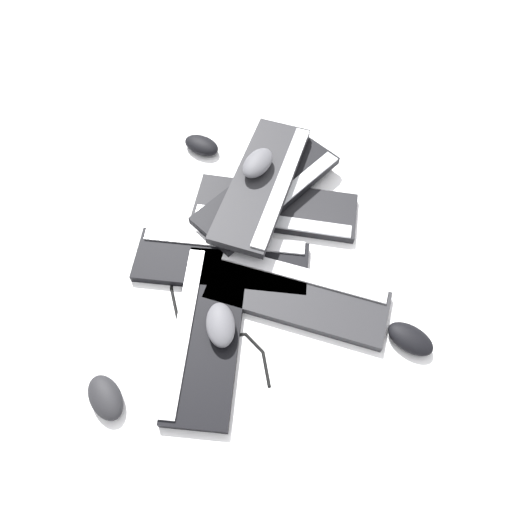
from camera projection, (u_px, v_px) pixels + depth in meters
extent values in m
plane|color=white|center=(239.00, 262.00, 1.18)|extent=(3.20, 3.20, 0.00)
cube|color=#232326|center=(297.00, 297.00, 1.12)|extent=(0.45, 0.19, 0.02)
cube|color=silver|center=(303.00, 275.00, 1.13)|extent=(0.42, 0.07, 0.01)
cube|color=black|center=(275.00, 208.00, 1.25)|extent=(0.46, 0.24, 0.02)
cube|color=#B2B5BA|center=(273.00, 221.00, 1.21)|extent=(0.42, 0.13, 0.01)
cube|color=black|center=(222.00, 262.00, 1.17)|extent=(0.46, 0.26, 0.02)
cube|color=silver|center=(224.00, 241.00, 1.18)|extent=(0.41, 0.15, 0.01)
cube|color=black|center=(208.00, 332.00, 1.07)|extent=(0.27, 0.46, 0.02)
cube|color=silver|center=(183.00, 327.00, 1.06)|extent=(0.16, 0.41, 0.01)
cube|color=black|center=(267.00, 189.00, 1.25)|extent=(0.31, 0.46, 0.02)
cube|color=#B2B5BA|center=(283.00, 197.00, 1.22)|extent=(0.19, 0.40, 0.01)
cube|color=#232326|center=(262.00, 183.00, 1.22)|extent=(0.18, 0.45, 0.02)
cube|color=silver|center=(282.00, 184.00, 1.20)|extent=(0.07, 0.42, 0.01)
ellipsoid|color=black|center=(106.00, 397.00, 0.99)|extent=(0.13, 0.12, 0.04)
ellipsoid|color=#4C4C51|center=(221.00, 325.00, 1.04)|extent=(0.11, 0.13, 0.04)
ellipsoid|color=#4C4C51|center=(258.00, 163.00, 1.21)|extent=(0.08, 0.12, 0.04)
ellipsoid|color=black|center=(410.00, 339.00, 1.05)|extent=(0.12, 0.09, 0.04)
ellipsoid|color=black|center=(202.00, 145.00, 1.36)|extent=(0.12, 0.08, 0.04)
cylinder|color=black|center=(266.00, 368.00, 1.03)|extent=(0.05, 0.07, 0.01)
cylinder|color=black|center=(254.00, 342.00, 1.07)|extent=(0.06, 0.03, 0.01)
cylinder|color=black|center=(232.00, 336.00, 1.07)|extent=(0.06, 0.04, 0.01)
cylinder|color=black|center=(199.00, 331.00, 1.08)|extent=(0.10, 0.01, 0.01)
cylinder|color=black|center=(175.00, 306.00, 1.11)|extent=(0.07, 0.09, 0.01)
cylinder|color=black|center=(173.00, 271.00, 1.16)|extent=(0.04, 0.09, 0.01)
cylinder|color=black|center=(194.00, 248.00, 1.20)|extent=(0.07, 0.08, 0.01)
cylinder|color=black|center=(222.00, 225.00, 1.24)|extent=(0.02, 0.11, 0.01)
cylinder|color=black|center=(250.00, 210.00, 1.26)|extent=(0.09, 0.04, 0.01)
cylinder|color=black|center=(283.00, 219.00, 1.25)|extent=(0.10, 0.03, 0.01)
sphere|color=black|center=(269.00, 386.00, 1.01)|extent=(0.01, 0.01, 0.01)
sphere|color=black|center=(263.00, 352.00, 1.05)|extent=(0.01, 0.01, 0.01)
sphere|color=black|center=(245.00, 333.00, 1.08)|extent=(0.01, 0.01, 0.01)
sphere|color=black|center=(218.00, 338.00, 1.07)|extent=(0.01, 0.01, 0.01)
sphere|color=black|center=(179.00, 325.00, 1.09)|extent=(0.01, 0.01, 0.01)
sphere|color=black|center=(171.00, 288.00, 1.14)|extent=(0.01, 0.01, 0.01)
sphere|color=black|center=(175.00, 256.00, 1.19)|extent=(0.01, 0.01, 0.01)
sphere|color=black|center=(212.00, 240.00, 1.21)|extent=(0.01, 0.01, 0.01)
sphere|color=black|center=(232.00, 210.00, 1.26)|extent=(0.01, 0.01, 0.01)
sphere|color=black|center=(267.00, 210.00, 1.26)|extent=(0.01, 0.01, 0.01)
sphere|color=black|center=(299.00, 227.00, 1.23)|extent=(0.01, 0.01, 0.01)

